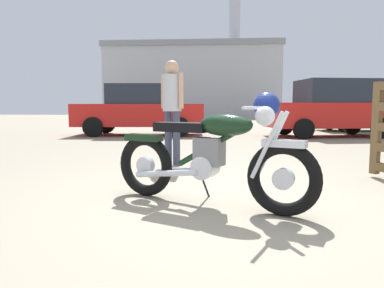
{
  "coord_description": "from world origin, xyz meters",
  "views": [
    {
      "loc": [
        -0.14,
        -3.29,
        0.92
      ],
      "look_at": [
        -0.56,
        1.16,
        0.46
      ],
      "focal_mm": 33.23,
      "sensor_mm": 36.0,
      "label": 1
    }
  ],
  "objects_px": {
    "bystander": "(172,101)",
    "pale_sedan_back": "(326,109)",
    "vintage_motorcycle": "(214,153)",
    "silver_sedan_mid": "(333,108)",
    "blue_hatchback_right": "(140,110)",
    "red_hatchback_near": "(366,108)"
  },
  "relations": [
    {
      "from": "bystander",
      "to": "pale_sedan_back",
      "type": "distance_m",
      "value": 13.87
    },
    {
      "from": "vintage_motorcycle",
      "to": "bystander",
      "type": "xyz_separation_m",
      "value": [
        -0.75,
        2.34,
        0.53
      ]
    },
    {
      "from": "bystander",
      "to": "vintage_motorcycle",
      "type": "bearing_deg",
      "value": -128.1
    },
    {
      "from": "silver_sedan_mid",
      "to": "pale_sedan_back",
      "type": "distance_m",
      "value": 6.83
    },
    {
      "from": "vintage_motorcycle",
      "to": "bystander",
      "type": "relative_size",
      "value": 1.17
    },
    {
      "from": "silver_sedan_mid",
      "to": "vintage_motorcycle",
      "type": "bearing_deg",
      "value": 56.44
    },
    {
      "from": "silver_sedan_mid",
      "to": "pale_sedan_back",
      "type": "xyz_separation_m",
      "value": [
        1.56,
        6.64,
        -0.08
      ]
    },
    {
      "from": "vintage_motorcycle",
      "to": "blue_hatchback_right",
      "type": "relative_size",
      "value": 0.45
    },
    {
      "from": "vintage_motorcycle",
      "to": "pale_sedan_back",
      "type": "xyz_separation_m",
      "value": [
        5.03,
        14.95,
        0.34
      ]
    },
    {
      "from": "red_hatchback_near",
      "to": "pale_sedan_back",
      "type": "distance_m",
      "value": 3.75
    },
    {
      "from": "bystander",
      "to": "pale_sedan_back",
      "type": "height_order",
      "value": "pale_sedan_back"
    },
    {
      "from": "vintage_motorcycle",
      "to": "silver_sedan_mid",
      "type": "xyz_separation_m",
      "value": [
        3.47,
        8.3,
        0.43
      ]
    },
    {
      "from": "bystander",
      "to": "silver_sedan_mid",
      "type": "xyz_separation_m",
      "value": [
        4.21,
        5.96,
        -0.1
      ]
    },
    {
      "from": "red_hatchback_near",
      "to": "silver_sedan_mid",
      "type": "height_order",
      "value": "same"
    },
    {
      "from": "silver_sedan_mid",
      "to": "pale_sedan_back",
      "type": "relative_size",
      "value": 0.96
    },
    {
      "from": "pale_sedan_back",
      "to": "blue_hatchback_right",
      "type": "bearing_deg",
      "value": -144.51
    },
    {
      "from": "blue_hatchback_right",
      "to": "pale_sedan_back",
      "type": "bearing_deg",
      "value": 34.39
    },
    {
      "from": "pale_sedan_back",
      "to": "vintage_motorcycle",
      "type": "bearing_deg",
      "value": -113.28
    },
    {
      "from": "vintage_motorcycle",
      "to": "silver_sedan_mid",
      "type": "height_order",
      "value": "silver_sedan_mid"
    },
    {
      "from": "silver_sedan_mid",
      "to": "blue_hatchback_right",
      "type": "height_order",
      "value": "silver_sedan_mid"
    },
    {
      "from": "vintage_motorcycle",
      "to": "bystander",
      "type": "distance_m",
      "value": 2.52
    },
    {
      "from": "vintage_motorcycle",
      "to": "red_hatchback_near",
      "type": "relative_size",
      "value": 0.49
    }
  ]
}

